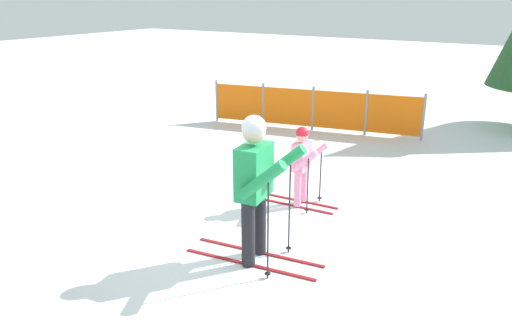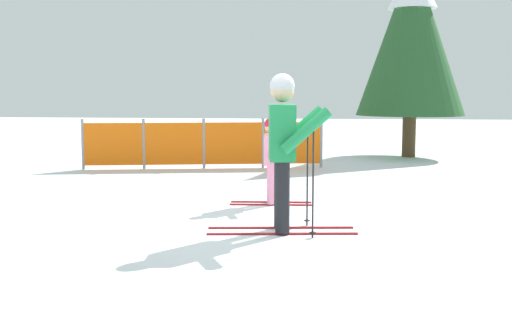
{
  "view_description": "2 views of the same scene",
  "coord_description": "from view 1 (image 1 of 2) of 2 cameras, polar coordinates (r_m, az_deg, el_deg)",
  "views": [
    {
      "loc": [
        3.21,
        -4.69,
        3.13
      ],
      "look_at": [
        -0.19,
        0.69,
        0.92
      ],
      "focal_mm": 35.0,
      "sensor_mm": 36.0,
      "label": 1
    },
    {
      "loc": [
        0.85,
        -7.39,
        1.63
      ],
      "look_at": [
        -0.1,
        0.64,
        0.7
      ],
      "focal_mm": 45.0,
      "sensor_mm": 36.0,
      "label": 2
    }
  ],
  "objects": [
    {
      "name": "skier_child",
      "position": [
        7.54,
        5.33,
        0.51
      ],
      "size": [
        1.19,
        0.57,
        1.25
      ],
      "rotation": [
        0.0,
        0.0,
        0.06
      ],
      "color": "maroon",
      "rests_on": "ground_plane"
    },
    {
      "name": "ground_plane",
      "position": [
        6.49,
        -1.9,
        -9.71
      ],
      "size": [
        60.0,
        60.0,
        0.0
      ],
      "primitive_type": "plane",
      "color": "white"
    },
    {
      "name": "skier_adult",
      "position": [
        5.81,
        0.01,
        -1.42
      ],
      "size": [
        1.76,
        0.83,
        1.82
      ],
      "rotation": [
        0.0,
        0.0,
        0.13
      ],
      "color": "maroon",
      "rests_on": "ground_plane"
    },
    {
      "name": "safety_fence",
      "position": [
        11.93,
        6.52,
        6.37
      ],
      "size": [
        4.95,
        1.07,
        1.05
      ],
      "rotation": [
        0.0,
        0.0,
        0.2
      ],
      "color": "gray",
      "rests_on": "ground_plane"
    }
  ]
}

